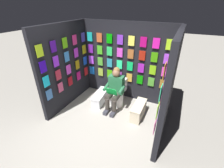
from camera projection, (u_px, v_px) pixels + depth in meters
ground_plane at (92, 138)px, 3.42m from camera, size 30.00×30.00×0.00m
display_wall_back at (126, 62)px, 4.47m from camera, size 2.70×0.14×2.25m
display_wall_left at (170, 87)px, 3.15m from camera, size 0.14×1.94×2.25m
display_wall_right at (66, 67)px, 4.17m from camera, size 0.14×1.94×2.25m
toilet at (118, 94)px, 4.45m from camera, size 0.41×0.56×0.77m
person_reading at (115, 89)px, 4.14m from camera, size 0.53×0.69×1.19m
comic_longbox_near at (100, 97)px, 4.59m from camera, size 0.37×0.83×0.31m
comic_longbox_far at (138, 110)px, 3.98m from camera, size 0.26×0.71×0.38m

